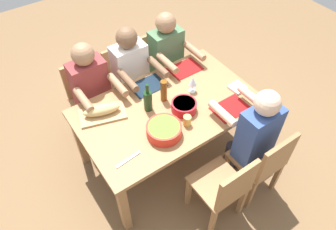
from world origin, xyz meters
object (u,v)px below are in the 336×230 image
at_px(cutting_board, 103,114).
at_px(napkin_stack, 237,87).
at_px(diner_far_right, 168,57).
at_px(bread_loaf, 102,110).
at_px(diner_far_left, 93,90).
at_px(chair_far_left, 89,95).
at_px(dining_table, 168,113).
at_px(chair_near_center, 225,188).
at_px(diner_near_right, 253,133).
at_px(serving_bowl_greens, 184,106).
at_px(serving_bowl_salad, 164,130).
at_px(beer_bottle, 164,91).
at_px(chair_far_center, 126,79).
at_px(cup_near_center, 187,121).
at_px(chair_far_right, 159,64).
at_px(wine_bottle, 148,100).
at_px(wine_glass, 193,82).
at_px(chair_near_right, 263,162).
at_px(diner_far_center, 132,73).

height_order(cutting_board, napkin_stack, napkin_stack).
bearing_deg(diner_far_right, bread_loaf, -158.24).
bearing_deg(diner_far_left, chair_far_left, 90.00).
relative_size(dining_table, chair_near_center, 1.91).
height_order(diner_near_right, serving_bowl_greens, diner_near_right).
distance_m(dining_table, serving_bowl_salad, 0.34).
distance_m(diner_far_right, chair_far_left, 0.93).
relative_size(serving_bowl_salad, beer_bottle, 1.35).
height_order(diner_near_right, cutting_board, diner_near_right).
bearing_deg(dining_table, serving_bowl_salad, -130.88).
bearing_deg(chair_far_center, cutting_board, -132.72).
bearing_deg(napkin_stack, chair_far_left, 138.43).
bearing_deg(cup_near_center, diner_near_right, -40.80).
bearing_deg(chair_far_right, serving_bowl_salad, -121.65).
bearing_deg(chair_far_center, wine_bottle, -102.07).
bearing_deg(wine_glass, chair_near_right, -80.71).
height_order(diner_far_left, wine_bottle, diner_far_left).
distance_m(serving_bowl_salad, cutting_board, 0.58).
height_order(chair_far_right, diner_near_right, diner_near_right).
relative_size(diner_near_right, serving_bowl_salad, 4.05).
bearing_deg(cup_near_center, serving_bowl_greens, 62.11).
distance_m(chair_near_right, wine_glass, 0.95).
bearing_deg(cutting_board, chair_far_right, 30.44).
relative_size(dining_table, chair_far_left, 1.91).
relative_size(chair_far_center, wine_glass, 5.12).
distance_m(chair_far_center, cutting_board, 0.82).
distance_m(chair_far_center, chair_near_right, 1.70).
distance_m(diner_far_center, chair_near_center, 1.47).
bearing_deg(bread_loaf, cutting_board, 0.00).
xyz_separation_m(dining_table, diner_far_right, (0.45, 0.64, 0.04)).
bearing_deg(wine_bottle, dining_table, -26.55).
relative_size(diner_far_left, serving_bowl_greens, 5.33).
xyz_separation_m(bread_loaf, wine_bottle, (0.37, -0.17, 0.04)).
xyz_separation_m(diner_far_center, bread_loaf, (-0.53, -0.39, 0.11)).
bearing_deg(chair_far_right, diner_far_left, -168.36).
distance_m(dining_table, serving_bowl_greens, 0.20).
bearing_deg(wine_glass, dining_table, -172.51).
bearing_deg(chair_near_center, serving_bowl_greens, 82.40).
xyz_separation_m(diner_far_left, serving_bowl_salad, (0.24, -0.87, 0.10)).
distance_m(diner_far_right, chair_far_center, 0.53).
distance_m(chair_near_center, cutting_board, 1.22).
bearing_deg(chair_far_left, chair_near_right, -61.46).
height_order(diner_far_right, chair_far_left, diner_far_right).
distance_m(diner_near_right, wine_glass, 0.71).
height_order(diner_near_right, cup_near_center, diner_near_right).
bearing_deg(diner_far_right, wine_glass, -103.29).
distance_m(chair_far_center, diner_near_right, 1.54).
xyz_separation_m(diner_far_right, chair_far_left, (-0.89, 0.18, -0.21)).
xyz_separation_m(diner_far_center, wine_bottle, (-0.16, -0.56, 0.15)).
height_order(diner_far_center, wine_glass, diner_far_center).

